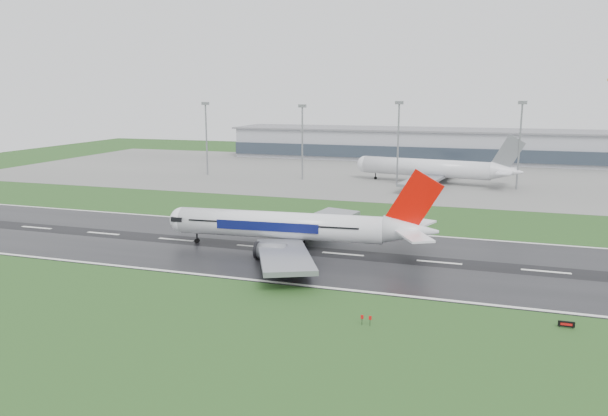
% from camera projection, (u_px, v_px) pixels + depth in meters
% --- Properties ---
extents(ground, '(520.00, 520.00, 0.00)m').
position_uv_depth(ground, '(439.00, 263.00, 116.02)').
color(ground, '#1E4318').
rests_on(ground, ground).
extents(runway, '(400.00, 45.00, 0.10)m').
position_uv_depth(runway, '(439.00, 262.00, 116.01)').
color(runway, black).
rests_on(runway, ground).
extents(apron, '(400.00, 130.00, 0.08)m').
position_uv_depth(apron, '(465.00, 178.00, 232.76)').
color(apron, slate).
rests_on(apron, ground).
extents(terminal, '(240.00, 36.00, 15.00)m').
position_uv_depth(terminal, '(471.00, 146.00, 287.33)').
color(terminal, '#93959E').
rests_on(terminal, ground).
extents(main_airliner, '(63.83, 61.22, 17.60)m').
position_uv_depth(main_airliner, '(298.00, 210.00, 123.88)').
color(main_airliner, white).
rests_on(main_airliner, runway).
extents(parked_airliner, '(72.22, 68.59, 18.63)m').
position_uv_depth(parked_airliner, '(433.00, 159.00, 215.77)').
color(parked_airliner, silver).
rests_on(parked_airliner, apron).
extents(runway_sign, '(2.31, 0.61, 1.04)m').
position_uv_depth(runway_sign, '(566.00, 325.00, 83.73)').
color(runway_sign, black).
rests_on(runway_sign, ground).
extents(floodmast_0, '(0.64, 0.64, 28.84)m').
position_uv_depth(floodmast_0, '(207.00, 140.00, 237.35)').
color(floodmast_0, gray).
rests_on(floodmast_0, ground).
extents(floodmast_1, '(0.64, 0.64, 28.12)m').
position_uv_depth(floodmast_1, '(302.00, 144.00, 224.99)').
color(floodmast_1, gray).
rests_on(floodmast_1, ground).
extents(floodmast_2, '(0.64, 0.64, 29.54)m').
position_uv_depth(floodmast_2, '(398.00, 145.00, 213.67)').
color(floodmast_2, gray).
rests_on(floodmast_2, ground).
extents(floodmast_3, '(0.64, 0.64, 29.79)m').
position_uv_depth(floodmast_3, '(519.00, 148.00, 200.98)').
color(floodmast_3, gray).
rests_on(floodmast_3, ground).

